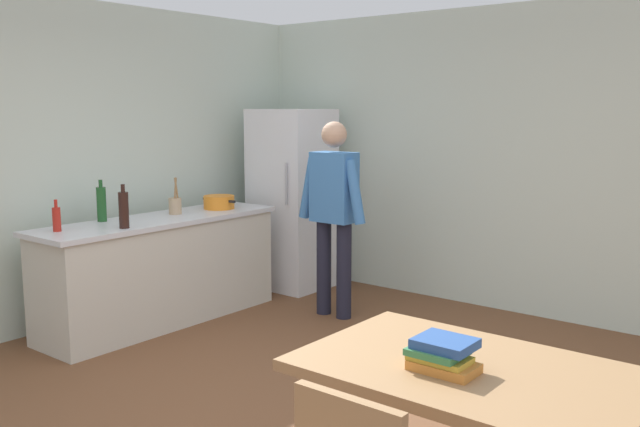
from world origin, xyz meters
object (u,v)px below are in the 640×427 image
person (334,206)px  bottle_sauce_red (57,219)px  book_stack (442,355)px  bottle_wine_dark (124,209)px  dining_table (469,384)px  bottle_wine_green (101,204)px  cooking_pot (219,202)px  utensil_jar (175,205)px  refrigerator (292,199)px

person → bottle_sauce_red: (-1.13, -1.93, 0.02)m
book_stack → bottle_wine_dark: bearing=167.0°
dining_table → bottle_wine_green: size_ratio=4.12×
cooking_pot → bottle_wine_dark: (0.19, -1.17, 0.09)m
utensil_jar → bottle_wine_green: (-0.16, -0.63, 0.07)m
utensil_jar → book_stack: bearing=-23.0°
refrigerator → bottle_wine_dark: 2.09m
bottle_wine_green → book_stack: size_ratio=1.24×
dining_table → utensil_jar: size_ratio=4.37×
refrigerator → person: refrigerator is taller
dining_table → cooking_pot: 3.84m
bottle_wine_green → person: bearing=48.8°
bottle_wine_green → utensil_jar: bearing=75.8°
refrigerator → bottle_wine_dark: bearing=-87.3°
dining_table → cooking_pot: bearing=152.3°
bottle_wine_dark → book_stack: size_ratio=1.24×
person → bottle_sauce_red: bearing=-120.4°
dining_table → utensil_jar: (-3.46, 1.33, 0.31)m
utensil_jar → cooking_pot: bearing=82.0°
bottle_sauce_red → bottle_wine_green: bearing=105.6°
person → book_stack: bearing=-44.7°
person → dining_table: bearing=-42.4°
dining_table → utensil_jar: bearing=159.0°
dining_table → bottle_wine_dark: 3.28m
book_stack → dining_table: bearing=57.4°
bottle_wine_green → bottle_wine_dark: same height
dining_table → bottle_wine_dark: bearing=169.1°
refrigerator → person: size_ratio=1.06×
cooking_pot → bottle_wine_green: bearing=-101.6°
person → utensil_jar: (-1.11, -0.82, 0.00)m
refrigerator → book_stack: bearing=-41.0°
bottle_sauce_red → book_stack: 3.43m
book_stack → bottle_wine_green: bearing=167.1°
cooking_pot → bottle_wine_green: size_ratio=1.18×
cooking_pot → refrigerator: bearing=84.2°
dining_table → book_stack: bearing=-122.6°
dining_table → bottle_sauce_red: bearing=176.4°
bottle_sauce_red → utensil_jar: bearing=88.7°
refrigerator → utensil_jar: 1.38m
utensil_jar → bottle_sauce_red: 1.11m
bottle_sauce_red → bottle_wine_green: size_ratio=0.71×
bottle_wine_green → book_stack: bottle_wine_green is taller
bottle_sauce_red → bottle_wine_dark: (0.28, 0.40, 0.05)m
utensil_jar → bottle_wine_green: bearing=-104.2°
person → bottle_wine_dark: size_ratio=5.00×
cooking_pot → book_stack: size_ratio=1.46×
person → dining_table: person is taller
bottle_wine_green → bottle_wine_dark: size_ratio=1.00×
refrigerator → utensil_jar: (-0.16, -1.37, 0.08)m
person → bottle_sauce_red: person is taller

